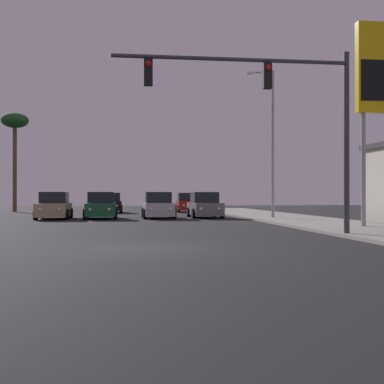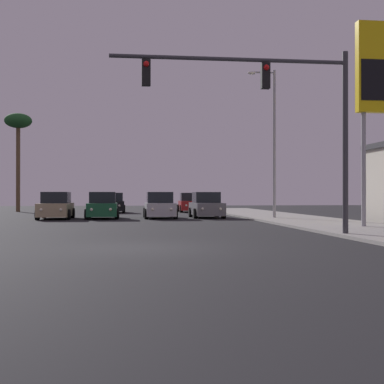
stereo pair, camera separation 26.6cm
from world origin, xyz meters
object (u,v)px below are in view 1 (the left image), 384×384
gas_station_sign (378,79)px  car_black (110,204)px  car_green (101,207)px  car_tan (54,207)px  car_silver (158,206)px  car_grey (205,206)px  car_red (187,203)px  traffic_light_mast (279,102)px  street_lamp (271,136)px  palm_tree_far (15,126)px

gas_station_sign → car_black: bearing=117.7°
car_green → gas_station_sign: (12.55, -11.78, 5.86)m
car_tan → gas_station_sign: size_ratio=0.48×
car_silver → car_grey: size_ratio=1.00×
car_red → car_silver: size_ratio=1.01×
traffic_light_mast → street_lamp: street_lamp is taller
car_green → gas_station_sign: 18.19m
car_grey → street_lamp: bearing=140.4°
car_tan → gas_station_sign: 20.18m
gas_station_sign → palm_tree_far: gas_station_sign is taller
car_green → car_black: 11.49m
traffic_light_mast → street_lamp: 13.94m
car_silver → palm_tree_far: size_ratio=0.49×
car_green → car_black: bearing=-92.3°
car_black → traffic_light_mast: size_ratio=0.51×
car_red → street_lamp: (3.36, -14.60, 4.36)m
car_red → palm_tree_far: size_ratio=0.49×
car_green → car_tan: bearing=2.6°
palm_tree_far → street_lamp: bearing=-43.2°
car_red → palm_tree_far: palm_tree_far is taller
car_tan → gas_station_sign: bearing=143.4°
car_red → car_grey: bearing=90.6°
car_green → traffic_light_mast: 17.72m
car_tan → palm_tree_far: size_ratio=0.49×
street_lamp → car_green: bearing=167.1°
car_black → street_lamp: size_ratio=0.48×
car_red → car_green: 14.08m
car_green → car_silver: (3.61, 0.13, 0.00)m
car_green → car_grey: (6.70, 0.55, 0.00)m
car_tan → traffic_light_mast: traffic_light_mast is taller
car_green → car_silver: same height
car_silver → traffic_light_mast: size_ratio=0.51×
car_silver → street_lamp: 8.39m
car_red → gas_station_sign: bearing=105.0°
car_grey → car_silver: bearing=7.1°
car_silver → gas_station_sign: gas_station_sign is taller
traffic_light_mast → gas_station_sign: bearing=35.3°
car_green → car_silver: bearing=-178.6°
car_silver → car_grey: bearing=-172.2°
car_silver → car_red: bearing=-105.6°
car_red → gas_station_sign: 25.34m
car_green → car_silver: size_ratio=1.00×
car_tan → car_grey: size_ratio=1.00×
car_green → car_tan: same height
car_black → street_lamp: bearing=124.5°
car_black → street_lamp: 17.63m
car_tan → car_black: bearing=-105.0°
traffic_light_mast → street_lamp: bearing=75.4°
car_black → gas_station_sign: size_ratio=0.48×
gas_station_sign → palm_tree_far: 33.83m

